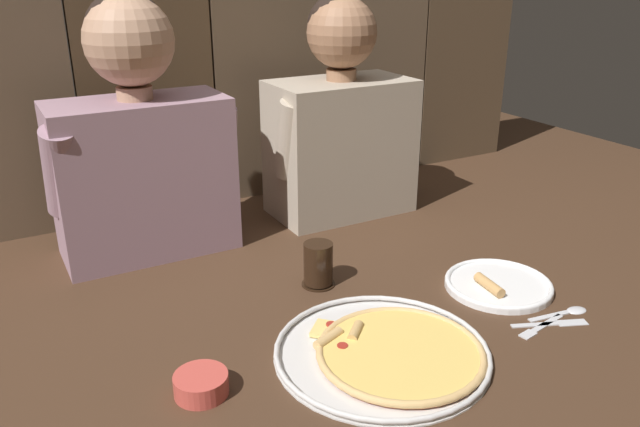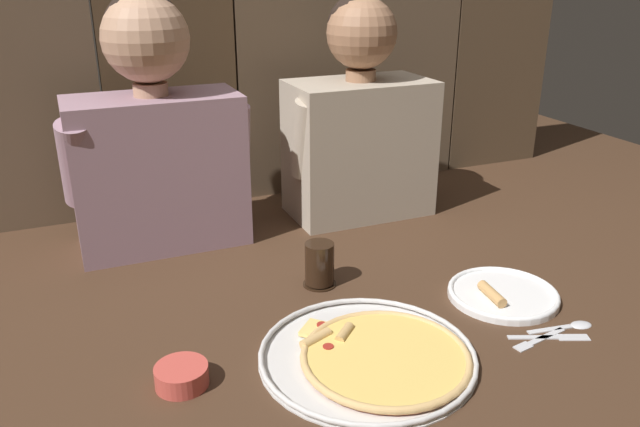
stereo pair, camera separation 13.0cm
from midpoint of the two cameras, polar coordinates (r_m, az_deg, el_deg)
The scene contains 10 objects.
ground_plane at distance 1.31m, azimuth -0.37°, elevation -8.76°, with size 3.20×3.20×0.00m, color #422B1C.
pizza_tray at distance 1.17m, azimuth 3.00°, elevation -12.44°, with size 0.39×0.39×0.03m.
dinner_plate at distance 1.42m, azimuth 13.28°, elevation -6.32°, with size 0.23×0.23×0.03m.
drinking_glass at distance 1.38m, azimuth -3.02°, elevation -4.75°, with size 0.07×0.07×0.10m.
dipping_bowl at distance 1.10m, azimuth -14.17°, elevation -14.75°, with size 0.09×0.09×0.04m.
table_fork at distance 1.30m, azimuth 16.56°, elevation -9.87°, with size 0.13×0.04×0.01m.
table_knife at distance 1.32m, azimuth 17.42°, elevation -9.54°, with size 0.15×0.08×0.01m.
table_spoon at distance 1.37m, azimuth 18.97°, elevation -8.40°, with size 0.14×0.04×0.01m.
diner_left at distance 1.55m, azimuth -18.37°, elevation 6.58°, with size 0.44×0.22×0.61m.
diner_right at distance 1.73m, azimuth -0.27°, elevation 8.54°, with size 0.42×0.22×0.59m.
Camera 1 is at (-0.60, -0.96, 0.66)m, focal length 35.42 mm.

